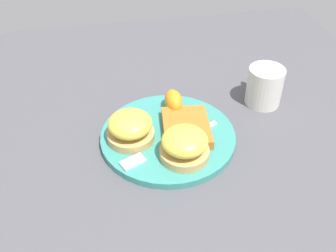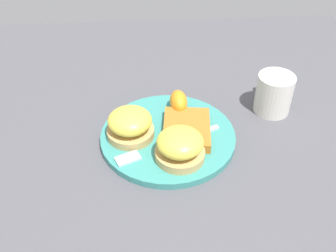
# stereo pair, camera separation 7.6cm
# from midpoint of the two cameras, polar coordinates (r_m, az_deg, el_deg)

# --- Properties ---
(ground_plane) EXTENTS (1.10, 1.10, 0.00)m
(ground_plane) POSITION_cam_midpoint_polar(r_m,az_deg,el_deg) (0.78, -2.78, -2.05)
(ground_plane) COLOR #4C4C51
(plate) EXTENTS (0.26, 0.26, 0.01)m
(plate) POSITION_cam_midpoint_polar(r_m,az_deg,el_deg) (0.77, -2.80, -1.66)
(plate) COLOR teal
(plate) RESTS_ON ground_plane
(sandwich_benedict_left) EXTENTS (0.09, 0.09, 0.06)m
(sandwich_benedict_left) POSITION_cam_midpoint_polar(r_m,az_deg,el_deg) (0.75, -8.40, -0.17)
(sandwich_benedict_left) COLOR tan
(sandwich_benedict_left) RESTS_ON plate
(sandwich_benedict_right) EXTENTS (0.09, 0.09, 0.06)m
(sandwich_benedict_right) POSITION_cam_midpoint_polar(r_m,az_deg,el_deg) (0.70, -0.64, -2.87)
(sandwich_benedict_right) COLOR tan
(sandwich_benedict_right) RESTS_ON plate
(hashbrown_patty) EXTENTS (0.13, 0.10, 0.02)m
(hashbrown_patty) POSITION_cam_midpoint_polar(r_m,az_deg,el_deg) (0.76, -0.10, -0.46)
(hashbrown_patty) COLOR #B56924
(hashbrown_patty) RESTS_ON plate
(orange_wedge) EXTENTS (0.06, 0.04, 0.04)m
(orange_wedge) POSITION_cam_midpoint_polar(r_m,az_deg,el_deg) (0.82, -1.83, 3.52)
(orange_wedge) COLOR orange
(orange_wedge) RESTS_ON plate
(fork) EXTENTS (0.10, 0.21, 0.00)m
(fork) POSITION_cam_midpoint_polar(r_m,az_deg,el_deg) (0.74, -3.33, -3.12)
(fork) COLOR silver
(fork) RESTS_ON plate
(cup) EXTENTS (0.11, 0.08, 0.09)m
(cup) POSITION_cam_midpoint_polar(r_m,az_deg,el_deg) (0.87, 11.40, 5.64)
(cup) COLOR silver
(cup) RESTS_ON ground_plane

